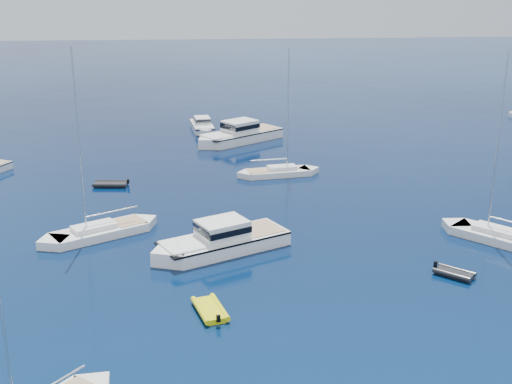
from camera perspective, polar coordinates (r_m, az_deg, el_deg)
ground at (r=39.24m, az=6.76°, el=-13.80°), size 400.00×400.00×0.00m
motor_cruiser_centre at (r=52.50m, az=-3.12°, el=-5.09°), size 12.64×8.78×3.21m
motor_cruiser_distant at (r=86.92m, az=-1.52°, el=4.36°), size 13.43×11.30×3.56m
motor_cruiser_horizon at (r=93.93m, az=-4.63°, el=5.35°), size 3.74×9.15×2.33m
sailboat_mid_r at (r=57.78m, az=20.22°, el=-4.02°), size 9.34×9.95×15.94m
sailboat_mid_l at (r=56.83m, az=-13.30°, el=-3.72°), size 11.00×8.08×16.27m
sailboat_centre at (r=72.11m, az=1.94°, el=1.45°), size 9.93×3.91×14.21m
tender_yellow at (r=43.46m, az=-3.97°, el=-10.32°), size 2.87×4.03×0.95m
tender_grey_near at (r=50.31m, az=16.68°, el=-6.95°), size 3.28×3.23×0.95m
tender_grey_far at (r=69.97m, az=-12.39°, el=0.50°), size 3.86×2.39×0.95m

